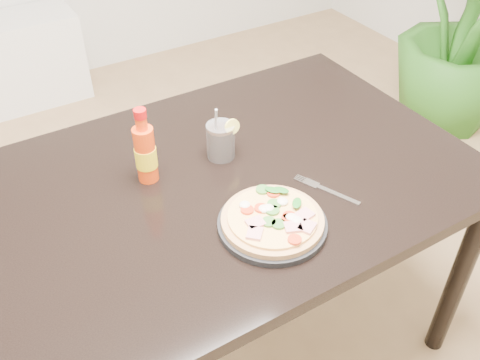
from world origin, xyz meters
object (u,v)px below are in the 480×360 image
fork (325,189)px  pizza (273,218)px  cola_cup (221,141)px  houseplant (466,24)px  dining_table (218,202)px  hot_sauce_bottle (145,153)px  plate (272,225)px

fork → pizza: bearing=169.5°
cola_cup → fork: bearing=-60.0°
cola_cup → houseplant: 1.82m
dining_table → cola_cup: cola_cup is taller
cola_cup → pizza: bearing=-96.5°
pizza → fork: size_ratio=1.37×
dining_table → fork: fork is taller
dining_table → hot_sauce_bottle: 0.25m
plate → houseplant: (1.76, 0.86, -0.20)m
hot_sauce_bottle → fork: size_ratio=1.19×
cola_cup → houseplant: size_ratio=0.15×
pizza → hot_sauce_bottle: hot_sauce_bottle is taller
pizza → hot_sauce_bottle: size_ratio=1.14×
plate → cola_cup: 0.32m
dining_table → plate: plate is taller
dining_table → fork: 0.30m
plate → pizza: 0.02m
dining_table → pizza: bearing=-83.6°
cola_cup → fork: size_ratio=0.96×
dining_table → pizza: pizza is taller
pizza → houseplant: (1.76, 0.86, -0.22)m
plate → hot_sauce_bottle: bearing=118.8°
pizza → cola_cup: 0.32m
plate → fork: size_ratio=1.46×
hot_sauce_bottle → pizza: bearing=-61.0°
hot_sauce_bottle → fork: (0.37, -0.28, -0.08)m
hot_sauce_bottle → plate: bearing=-61.2°
pizza → fork: (0.19, 0.04, -0.03)m
pizza → fork: 0.20m
hot_sauce_bottle → houseplant: bearing=15.5°
cola_cup → dining_table: bearing=-126.2°
pizza → fork: pizza is taller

